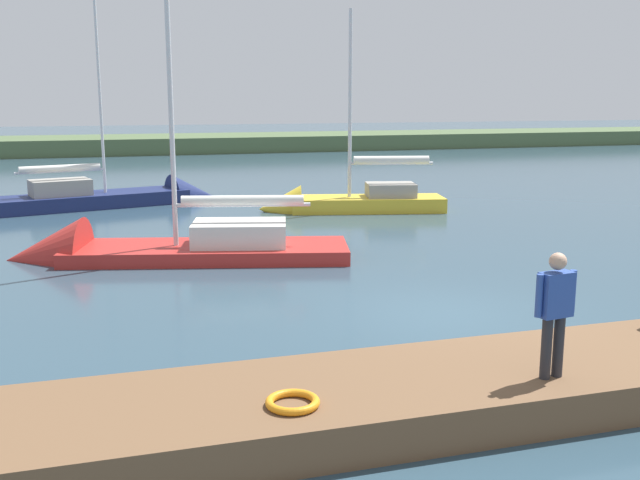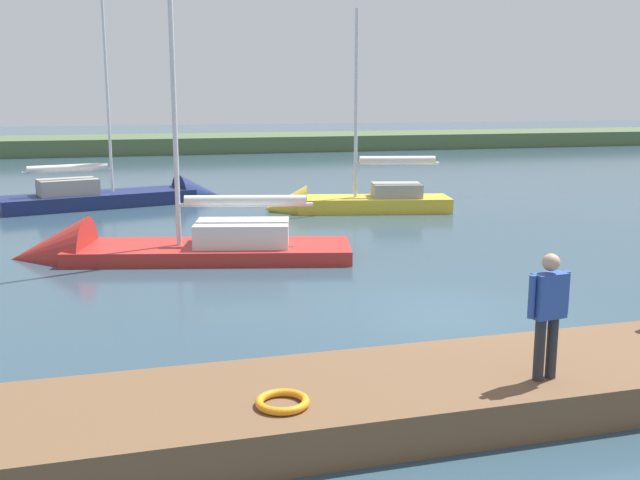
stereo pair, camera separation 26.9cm
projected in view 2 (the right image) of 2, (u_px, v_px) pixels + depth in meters
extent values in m
plane|color=#2D4756|center=(442.00, 315.00, 14.18)|extent=(200.00, 200.00, 0.00)
cube|color=#4C603D|center=(194.00, 151.00, 56.99)|extent=(180.00, 8.00, 2.40)
cube|color=brown|center=(564.00, 377.00, 10.34)|extent=(22.79, 2.41, 0.55)
torus|color=orange|center=(283.00, 402.00, 8.70)|extent=(0.66, 0.66, 0.10)
cube|color=navy|center=(99.00, 204.00, 28.20)|extent=(7.52, 3.75, 0.90)
cone|color=navy|center=(200.00, 197.00, 30.24)|extent=(2.24, 2.38, 1.99)
cube|color=gray|center=(68.00, 187.00, 27.50)|extent=(2.39, 1.82, 0.60)
cylinder|color=silver|center=(107.00, 93.00, 27.64)|extent=(0.11, 0.11, 7.61)
cylinder|color=silver|center=(68.00, 171.00, 27.40)|extent=(3.18, 0.90, 0.09)
cylinder|color=silver|center=(68.00, 168.00, 27.38)|extent=(2.90, 0.96, 0.23)
cube|color=gold|center=(373.00, 208.00, 27.09)|extent=(5.89, 2.94, 0.84)
cone|color=gold|center=(286.00, 209.00, 26.93)|extent=(1.90, 2.03, 1.73)
cube|color=gray|center=(397.00, 190.00, 27.00)|extent=(2.02, 1.65, 0.50)
cylinder|color=silver|center=(356.00, 105.00, 26.32)|extent=(0.13, 0.13, 6.73)
cylinder|color=silver|center=(397.00, 163.00, 26.81)|extent=(3.05, 0.79, 0.10)
cylinder|color=silver|center=(397.00, 160.00, 26.79)|extent=(2.79, 0.91, 0.30)
cube|color=#B22823|center=(211.00, 258.00, 19.21)|extent=(7.65, 3.94, 0.72)
cone|color=#B22823|center=(50.00, 259.00, 19.08)|extent=(2.50, 2.66, 2.24)
cube|color=silver|center=(242.00, 233.00, 19.10)|extent=(2.73, 2.10, 0.61)
cylinder|color=silver|center=(174.00, 93.00, 18.35)|extent=(0.13, 0.13, 7.82)
cylinder|color=silver|center=(246.00, 205.00, 18.96)|extent=(3.45, 0.95, 0.10)
cylinder|color=silver|center=(246.00, 200.00, 18.94)|extent=(3.14, 1.01, 0.26)
cylinder|color=#28282D|center=(552.00, 347.00, 9.51)|extent=(0.14, 0.14, 0.84)
cylinder|color=#28282D|center=(539.00, 349.00, 9.43)|extent=(0.14, 0.14, 0.84)
cube|color=#2D4C9E|center=(549.00, 296.00, 9.33)|extent=(0.48, 0.28, 0.59)
sphere|color=tan|center=(551.00, 262.00, 9.25)|extent=(0.23, 0.23, 0.23)
cylinder|color=#2D4C9E|center=(566.00, 292.00, 9.44)|extent=(0.09, 0.09, 0.56)
cylinder|color=#2D4C9E|center=(532.00, 297.00, 9.22)|extent=(0.09, 0.09, 0.56)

